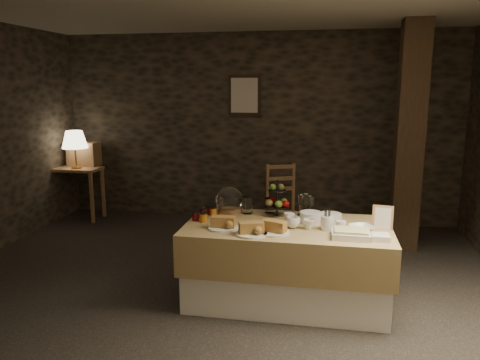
% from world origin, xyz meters
% --- Properties ---
extents(ground_plane, '(5.50, 5.00, 0.01)m').
position_xyz_m(ground_plane, '(0.00, 0.00, 0.00)').
color(ground_plane, black).
rests_on(ground_plane, ground).
extents(room_shell, '(5.52, 5.02, 2.60)m').
position_xyz_m(room_shell, '(0.00, 0.00, 1.56)').
color(room_shell, black).
rests_on(room_shell, ground).
extents(buffet_table, '(1.76, 0.94, 0.70)m').
position_xyz_m(buffet_table, '(0.68, -0.06, 0.40)').
color(buffet_table, white).
rests_on(buffet_table, ground_plane).
extents(console_table, '(0.70, 0.40, 0.75)m').
position_xyz_m(console_table, '(-2.50, 2.01, 0.62)').
color(console_table, brown).
rests_on(console_table, ground_plane).
extents(table_lamp, '(0.35, 0.35, 0.53)m').
position_xyz_m(table_lamp, '(-2.45, 1.96, 1.14)').
color(table_lamp, '#C39041').
rests_on(table_lamp, console_table).
extents(wine_rack, '(0.42, 0.26, 0.34)m').
position_xyz_m(wine_rack, '(-2.45, 2.19, 0.92)').
color(wine_rack, brown).
rests_on(wine_rack, console_table).
extents(chair, '(0.52, 0.51, 0.69)m').
position_xyz_m(chair, '(0.47, 1.95, 0.39)').
color(chair, brown).
rests_on(chair, ground_plane).
extents(timber_column, '(0.30, 0.30, 2.60)m').
position_xyz_m(timber_column, '(1.91, 1.60, 1.30)').
color(timber_column, black).
rests_on(timber_column, ground_plane).
extents(framed_picture, '(0.45, 0.04, 0.55)m').
position_xyz_m(framed_picture, '(-0.15, 2.47, 1.75)').
color(framed_picture, black).
rests_on(framed_picture, room_shell).
extents(plate_stack_a, '(0.19, 0.19, 0.10)m').
position_xyz_m(plate_stack_a, '(0.87, 0.04, 0.75)').
color(plate_stack_a, silver).
rests_on(plate_stack_a, buffet_table).
extents(plate_stack_b, '(0.20, 0.20, 0.08)m').
position_xyz_m(plate_stack_b, '(1.04, 0.07, 0.74)').
color(plate_stack_b, silver).
rests_on(plate_stack_b, buffet_table).
extents(cutlery_holder, '(0.10, 0.10, 0.12)m').
position_xyz_m(cutlery_holder, '(1.01, -0.14, 0.76)').
color(cutlery_holder, silver).
rests_on(cutlery_holder, buffet_table).
extents(cup_a, '(0.14, 0.14, 0.10)m').
position_xyz_m(cup_a, '(0.73, -0.13, 0.75)').
color(cup_a, silver).
rests_on(cup_a, buffet_table).
extents(cup_b, '(0.11, 0.11, 0.09)m').
position_xyz_m(cup_b, '(0.86, -0.14, 0.74)').
color(cup_b, silver).
rests_on(cup_b, buffet_table).
extents(mug_c, '(0.09, 0.09, 0.09)m').
position_xyz_m(mug_c, '(0.69, -0.02, 0.75)').
color(mug_c, silver).
rests_on(mug_c, buffet_table).
extents(mug_d, '(0.08, 0.08, 0.09)m').
position_xyz_m(mug_d, '(1.13, -0.16, 0.74)').
color(mug_d, silver).
rests_on(mug_d, buffet_table).
extents(bowl, '(0.26, 0.26, 0.05)m').
position_xyz_m(bowl, '(1.29, -0.13, 0.72)').
color(bowl, silver).
rests_on(bowl, buffet_table).
extents(cake_dome, '(0.26, 0.26, 0.26)m').
position_xyz_m(cake_dome, '(0.10, 0.23, 0.80)').
color(cake_dome, brown).
rests_on(cake_dome, buffet_table).
extents(fruit_stand, '(0.24, 0.24, 0.34)m').
position_xyz_m(fruit_stand, '(0.56, 0.21, 0.83)').
color(fruit_stand, black).
rests_on(fruit_stand, buffet_table).
extents(bread_platter_left, '(0.26, 0.26, 0.11)m').
position_xyz_m(bread_platter_left, '(0.15, -0.26, 0.74)').
color(bread_platter_left, silver).
rests_on(bread_platter_left, buffet_table).
extents(bread_platter_center, '(0.26, 0.26, 0.11)m').
position_xyz_m(bread_platter_center, '(0.41, -0.38, 0.74)').
color(bread_platter_center, silver).
rests_on(bread_platter_center, buffet_table).
extents(bread_platter_right, '(0.26, 0.26, 0.11)m').
position_xyz_m(bread_platter_right, '(0.58, -0.30, 0.74)').
color(bread_platter_right, silver).
rests_on(bread_platter_right, buffet_table).
extents(jam_jars, '(0.18, 0.32, 0.07)m').
position_xyz_m(jam_jars, '(-0.08, 0.02, 0.74)').
color(jam_jars, '#620D0E').
rests_on(jam_jars, buffet_table).
extents(tart_dish, '(0.30, 0.22, 0.07)m').
position_xyz_m(tart_dish, '(1.20, -0.31, 0.73)').
color(tart_dish, silver).
rests_on(tart_dish, buffet_table).
extents(square_dish, '(0.14, 0.14, 0.04)m').
position_xyz_m(square_dish, '(1.43, -0.33, 0.72)').
color(square_dish, silver).
rests_on(square_dish, buffet_table).
extents(menu_frame, '(0.18, 0.09, 0.22)m').
position_xyz_m(menu_frame, '(1.47, -0.02, 0.79)').
color(menu_frame, brown).
rests_on(menu_frame, buffet_table).
extents(storage_jar_a, '(0.10, 0.10, 0.16)m').
position_xyz_m(storage_jar_a, '(0.27, 0.25, 0.78)').
color(storage_jar_a, white).
rests_on(storage_jar_a, buffet_table).
extents(storage_jar_b, '(0.09, 0.09, 0.14)m').
position_xyz_m(storage_jar_b, '(0.47, 0.32, 0.77)').
color(storage_jar_b, white).
rests_on(storage_jar_b, buffet_table).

